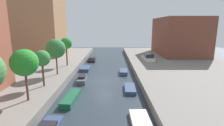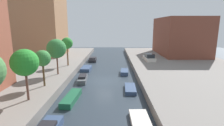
# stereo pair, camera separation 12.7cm
# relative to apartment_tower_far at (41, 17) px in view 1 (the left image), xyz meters

# --- Properties ---
(ground_plane) EXTENTS (84.00, 84.00, 0.00)m
(ground_plane) POSITION_rel_apartment_tower_far_xyz_m (16.00, -18.22, -10.14)
(ground_plane) COLOR #28333D
(quay_left) EXTENTS (20.00, 64.00, 1.00)m
(quay_left) POSITION_rel_apartment_tower_far_xyz_m (1.00, -18.22, -9.64)
(quay_left) COLOR gray
(quay_left) RESTS_ON ground_plane
(quay_right) EXTENTS (20.00, 64.00, 1.00)m
(quay_right) POSITION_rel_apartment_tower_far_xyz_m (31.00, -18.22, -9.64)
(quay_right) COLOR gray
(quay_right) RESTS_ON ground_plane
(apartment_tower_far) EXTENTS (10.00, 10.45, 18.27)m
(apartment_tower_far) POSITION_rel_apartment_tower_far_xyz_m (0.00, 0.00, 0.00)
(apartment_tower_far) COLOR #9E704C
(apartment_tower_far) RESTS_ON quay_left
(low_block_right) EXTENTS (10.00, 15.40, 9.08)m
(low_block_right) POSITION_rel_apartment_tower_far_xyz_m (34.00, 1.11, -4.60)
(low_block_right) COLOR brown
(low_block_right) RESTS_ON quay_right
(street_tree_1) EXTENTS (2.55, 2.55, 5.00)m
(street_tree_1) POSITION_rel_apartment_tower_far_xyz_m (9.09, -27.33, -5.43)
(street_tree_1) COLOR brown
(street_tree_1) RESTS_ON quay_left
(street_tree_2) EXTENTS (1.91, 1.91, 4.34)m
(street_tree_2) POSITION_rel_apartment_tower_far_xyz_m (9.09, -23.24, -5.79)
(street_tree_2) COLOR #4E3C25
(street_tree_2) RESTS_ON quay_left
(street_tree_3) EXTENTS (2.81, 2.81, 5.25)m
(street_tree_3) POSITION_rel_apartment_tower_far_xyz_m (9.09, -18.00, -5.31)
(street_tree_3) COLOR brown
(street_tree_3) RESTS_ON quay_left
(street_tree_4) EXTENTS (2.06, 2.06, 5.07)m
(street_tree_4) POSITION_rel_apartment_tower_far_xyz_m (9.09, -12.04, -5.15)
(street_tree_4) COLOR brown
(street_tree_4) RESTS_ON quay_left
(parked_car) EXTENTS (2.01, 4.46, 1.48)m
(parked_car) POSITION_rel_apartment_tower_far_xyz_m (24.85, -7.35, -8.53)
(parked_car) COLOR beige
(parked_car) RESTS_ON quay_right
(moored_boat_left_2) EXTENTS (1.52, 4.51, 0.64)m
(moored_boat_left_2) POSITION_rel_apartment_tower_far_xyz_m (12.78, -25.31, -9.82)
(moored_boat_left_2) COLOR #195638
(moored_boat_left_2) RESTS_ON ground_plane
(moored_boat_left_3) EXTENTS (1.43, 3.90, 0.93)m
(moored_boat_left_3) POSITION_rel_apartment_tower_far_xyz_m (12.81, -18.33, -9.74)
(moored_boat_left_3) COLOR #4C5156
(moored_boat_left_3) RESTS_ON ground_plane
(moored_boat_left_4) EXTENTS (1.79, 3.53, 0.56)m
(moored_boat_left_4) POSITION_rel_apartment_tower_far_xyz_m (12.31, -11.47, -9.86)
(moored_boat_left_4) COLOR #33476B
(moored_boat_left_4) RESTS_ON ground_plane
(moored_boat_left_5) EXTENTS (1.88, 4.24, 0.87)m
(moored_boat_left_5) POSITION_rel_apartment_tower_far_xyz_m (12.54, -2.97, -9.76)
(moored_boat_left_5) COLOR #232328
(moored_boat_left_5) RESTS_ON ground_plane
(moored_boat_right_1) EXTENTS (1.64, 4.29, 0.44)m
(moored_boat_right_1) POSITION_rel_apartment_tower_far_xyz_m (19.68, -30.27, -9.91)
(moored_boat_right_1) COLOR beige
(moored_boat_right_1) RESTS_ON ground_plane
(moored_boat_right_2) EXTENTS (1.48, 3.59, 0.47)m
(moored_boat_right_2) POSITION_rel_apartment_tower_far_xyz_m (19.56, -22.10, -9.90)
(moored_boat_right_2) COLOR #33476B
(moored_boat_right_2) RESTS_ON ground_plane
(moored_boat_right_3) EXTENTS (1.47, 3.24, 0.62)m
(moored_boat_right_3) POSITION_rel_apartment_tower_far_xyz_m (19.30, -14.06, -9.82)
(moored_boat_right_3) COLOR #33476B
(moored_boat_right_3) RESTS_ON ground_plane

